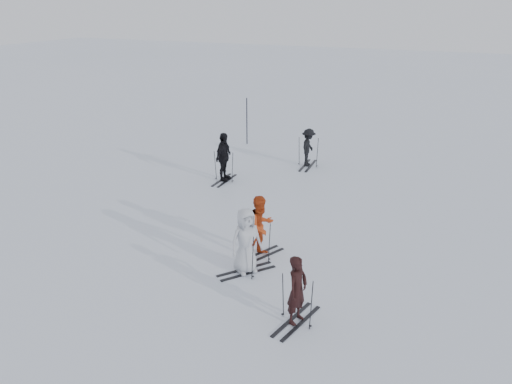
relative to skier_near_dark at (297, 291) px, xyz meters
The scene contains 12 objects.
ground 4.65m from the skier_near_dark, 129.90° to the left, with size 120.00×120.00×0.00m, color silver.
skier_near_dark is the anchor object (origin of this frame).
skier_red 3.10m from the skier_near_dark, 127.71° to the left, with size 0.85×0.66×1.74m, color #B53B14.
skier_grey 2.44m from the skier_near_dark, 141.51° to the left, with size 0.85×0.56×1.75m, color #B5B9C0.
skier_uphill_left 9.35m from the skier_near_dark, 126.77° to the left, with size 1.10×0.46×1.88m, color black.
skier_uphill_far 11.01m from the skier_near_dark, 106.75° to the left, with size 1.02×0.59×1.58m, color black.
skis_near_dark 0.20m from the skier_near_dark, ahead, with size 0.85×1.61×1.17m, color black, non-canonical shape.
skis_red 3.11m from the skier_near_dark, 127.71° to the left, with size 0.82×1.55×1.13m, color black, non-canonical shape.
skis_grey 2.45m from the skier_near_dark, 141.51° to the left, with size 0.86×1.63×1.19m, color black, non-canonical shape.
skis_uphill_left 9.35m from the skier_near_dark, 126.77° to the left, with size 0.87×1.65×1.20m, color black, non-canonical shape.
skis_uphill_far 11.01m from the skier_near_dark, 106.75° to the left, with size 0.93×1.76×1.28m, color black, non-canonical shape.
piste_marker 14.46m from the skier_near_dark, 118.86° to the left, with size 0.05×0.05×2.24m, color black.
Camera 1 is at (5.81, -12.30, 6.67)m, focal length 35.00 mm.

